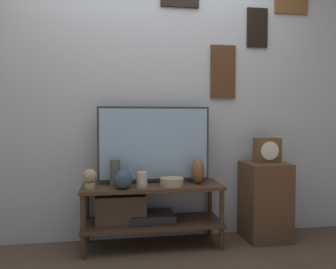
% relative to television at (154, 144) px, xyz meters
% --- Properties ---
extents(ground_plane, '(12.00, 12.00, 0.00)m').
position_rel_television_xyz_m(ground_plane, '(-0.03, -0.33, -0.87)').
color(ground_plane, '#4C3D2D').
extents(wall_back, '(6.40, 0.08, 2.70)m').
position_rel_television_xyz_m(wall_back, '(-0.02, 0.16, 0.49)').
color(wall_back, '#B2BCC6').
rests_on(wall_back, ground_plane).
extents(media_console, '(1.17, 0.40, 0.53)m').
position_rel_television_xyz_m(media_console, '(-0.12, -0.09, -0.54)').
color(media_console, '#422D1E').
rests_on(media_console, ground_plane).
extents(television, '(0.97, 0.05, 0.66)m').
position_rel_television_xyz_m(television, '(0.00, 0.00, 0.00)').
color(television, '#333338').
rests_on(television, media_console).
extents(vase_round_glass, '(0.15, 0.15, 0.15)m').
position_rel_television_xyz_m(vase_round_glass, '(-0.27, -0.21, -0.26)').
color(vase_round_glass, '#2D4251').
rests_on(vase_round_glass, media_console).
extents(vase_urn_stoneware, '(0.11, 0.15, 0.22)m').
position_rel_television_xyz_m(vase_urn_stoneware, '(0.36, -0.11, -0.23)').
color(vase_urn_stoneware, brown).
rests_on(vase_urn_stoneware, media_console).
extents(vase_wide_bowl, '(0.19, 0.19, 0.07)m').
position_rel_television_xyz_m(vase_wide_bowl, '(0.12, -0.18, -0.30)').
color(vase_wide_bowl, tan).
rests_on(vase_wide_bowl, media_console).
extents(vase_tall_ceramic, '(0.09, 0.09, 0.22)m').
position_rel_television_xyz_m(vase_tall_ceramic, '(-0.34, -0.09, -0.23)').
color(vase_tall_ceramic, '#4C5647').
rests_on(vase_tall_ceramic, media_console).
extents(candle_jar, '(0.09, 0.09, 0.12)m').
position_rel_television_xyz_m(candle_jar, '(-0.12, -0.17, -0.28)').
color(candle_jar, '#C1B29E').
rests_on(candle_jar, media_console).
extents(decorative_bust, '(0.11, 0.11, 0.16)m').
position_rel_television_xyz_m(decorative_bust, '(-0.53, -0.18, -0.25)').
color(decorative_bust, tan).
rests_on(decorative_bust, media_console).
extents(side_table, '(0.38, 0.37, 0.69)m').
position_rel_television_xyz_m(side_table, '(0.99, -0.07, -0.52)').
color(side_table, '#513823').
rests_on(side_table, ground_plane).
extents(mantel_clock, '(0.23, 0.11, 0.22)m').
position_rel_television_xyz_m(mantel_clock, '(1.02, -0.05, -0.07)').
color(mantel_clock, brown).
rests_on(mantel_clock, side_table).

